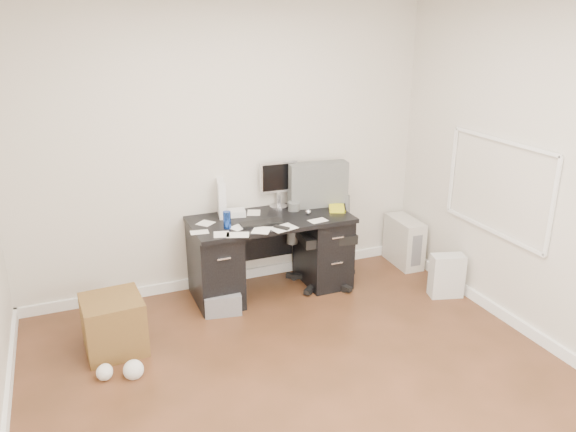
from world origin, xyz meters
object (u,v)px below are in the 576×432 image
desk (271,252)px  office_chair (324,227)px  keyboard (262,223)px  wicker_basket (114,325)px  pc_tower (404,241)px  lcd_monitor (279,184)px

desk → office_chair: office_chair is taller
desk → office_chair: size_ratio=1.26×
keyboard → office_chair: 0.70m
desk → wicker_basket: desk is taller
office_chair → pc_tower: office_chair is taller
lcd_monitor → pc_tower: bearing=-5.8°
lcd_monitor → office_chair: 0.60m
keyboard → lcd_monitor: bearing=52.0°
office_chair → wicker_basket: 2.14m
pc_tower → office_chair: bearing=-172.6°
desk → pc_tower: size_ratio=2.95×
lcd_monitor → keyboard: (-0.32, -0.38, -0.23)m
desk → keyboard: bearing=-135.5°
wicker_basket → office_chair: bearing=12.8°
lcd_monitor → wicker_basket: lcd_monitor is taller
office_chair → desk: bearing=-177.7°
pc_tower → lcd_monitor: bearing=174.1°
office_chair → pc_tower: bearing=11.1°
desk → pc_tower: desk is taller
office_chair → wicker_basket: size_ratio=2.63×
keyboard → wicker_basket: 1.53m
lcd_monitor → wicker_basket: size_ratio=1.05×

